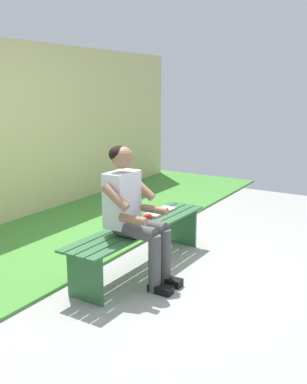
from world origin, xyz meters
TOP-DOWN VIEW (x-y plane):
  - ground_plane at (1.09, 1.00)m, footprint 10.00×7.00m
  - grass_strip at (0.00, -1.50)m, footprint 9.00×2.28m
  - bench_near at (0.00, -0.00)m, footprint 1.89×0.47m
  - person_seated at (0.27, 0.10)m, footprint 0.50×0.69m
  - apple at (-0.15, -0.00)m, footprint 0.08×0.08m
  - book_open at (-0.47, -0.05)m, footprint 0.42×0.17m

SIDE VIEW (x-z plane):
  - ground_plane at x=1.09m, z-range -0.04..0.00m
  - grass_strip at x=0.00m, z-range 0.00..0.03m
  - bench_near at x=0.00m, z-range 0.12..0.58m
  - book_open at x=-0.47m, z-range 0.45..0.47m
  - apple at x=-0.15m, z-range 0.45..0.53m
  - person_seated at x=0.27m, z-range 0.06..1.32m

